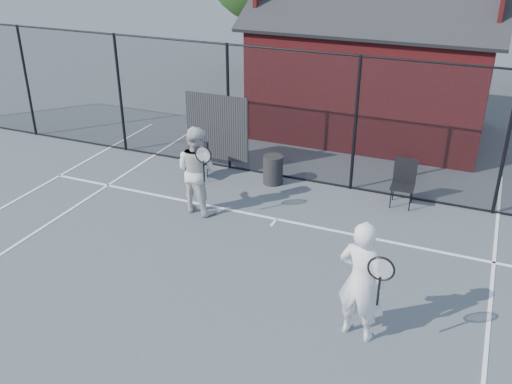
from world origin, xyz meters
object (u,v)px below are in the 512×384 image
at_px(chair_left, 196,162).
at_px(player_back, 197,170).
at_px(waste_bin, 273,170).
at_px(player_front, 361,281).
at_px(clubhouse, 374,75).
at_px(chair_right, 403,184).

bearing_deg(chair_left, player_back, -47.62).
bearing_deg(waste_bin, player_front, -55.40).
bearing_deg(chair_left, clubhouse, 72.23).
bearing_deg(chair_right, player_back, -156.99).
xyz_separation_m(player_front, chair_right, (-0.15, 4.41, -0.45)).
height_order(clubhouse, chair_right, clubhouse).
bearing_deg(clubhouse, waste_bin, -105.41).
bearing_deg(clubhouse, player_back, -108.97).
distance_m(chair_right, waste_bin, 2.90).
height_order(player_back, chair_right, player_back).
bearing_deg(player_front, chair_left, 140.47).
bearing_deg(chair_left, chair_right, 19.15).
distance_m(clubhouse, player_front, 9.03).
height_order(clubhouse, player_back, clubhouse).
relative_size(clubhouse, chair_left, 7.33).
relative_size(player_front, chair_left, 2.10).
bearing_deg(waste_bin, chair_left, -163.59).
xyz_separation_m(clubhouse, chair_right, (1.69, -4.40, -1.12)).
relative_size(player_front, player_back, 1.02).
xyz_separation_m(player_back, chair_left, (-0.76, 1.35, -0.47)).
distance_m(player_back, waste_bin, 2.15).
bearing_deg(chair_right, clubhouse, 108.20).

